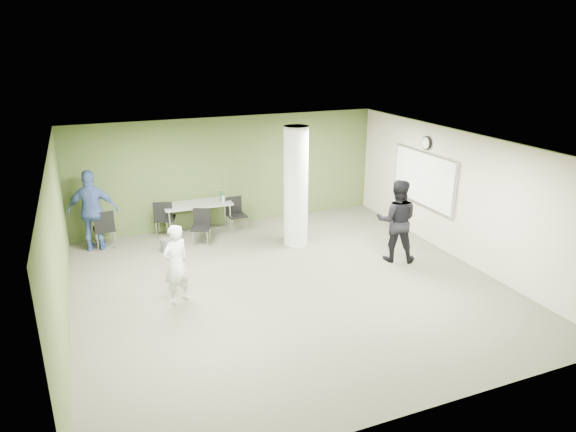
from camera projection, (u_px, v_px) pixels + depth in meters
name	position (u px, v px, depth m)	size (l,w,h in m)	color
floor	(288.00, 286.00, 10.13)	(8.00, 8.00, 0.00)	#4C4D3C
ceiling	(289.00, 146.00, 9.22)	(8.00, 8.00, 0.00)	white
wall_back	(230.00, 171.00, 13.18)	(8.00, 0.02, 2.80)	#4E5C2B
wall_left	(59.00, 250.00, 8.25)	(0.02, 8.00, 2.80)	#4E5C2B
wall_right_cream	(459.00, 196.00, 11.10)	(0.02, 8.00, 2.80)	beige
column	(296.00, 187.00, 11.78)	(0.56, 0.56, 2.80)	silver
whiteboard	(423.00, 179.00, 12.09)	(0.05, 2.30, 1.30)	silver
wall_clock	(426.00, 143.00, 11.81)	(0.06, 0.32, 0.32)	black
folding_table	(198.00, 205.00, 12.65)	(1.67, 0.75, 1.04)	gray
wastebasket	(167.00, 245.00, 11.72)	(0.27, 0.27, 0.31)	#4C4C4C
chair_back_left	(104.00, 226.00, 11.78)	(0.49, 0.49, 0.93)	black
chair_back_right	(164.00, 216.00, 12.43)	(0.59, 0.59, 0.94)	black
chair_table_left	(201.00, 224.00, 12.11)	(0.55, 0.55, 0.84)	black
chair_table_right	(236.00, 212.00, 12.91)	(0.46, 0.46, 0.87)	black
woman_white	(176.00, 264.00, 9.28)	(0.55, 0.36, 1.51)	silver
man_black	(397.00, 221.00, 11.05)	(0.88, 0.69, 1.82)	black
man_blue	(93.00, 211.00, 11.59)	(1.10, 0.46, 1.88)	#3E599B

